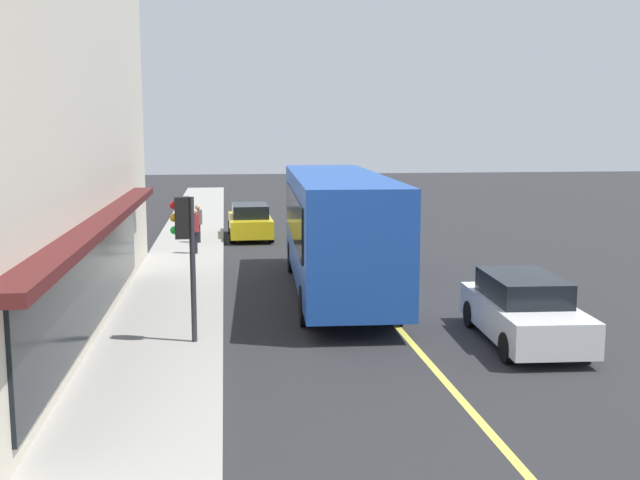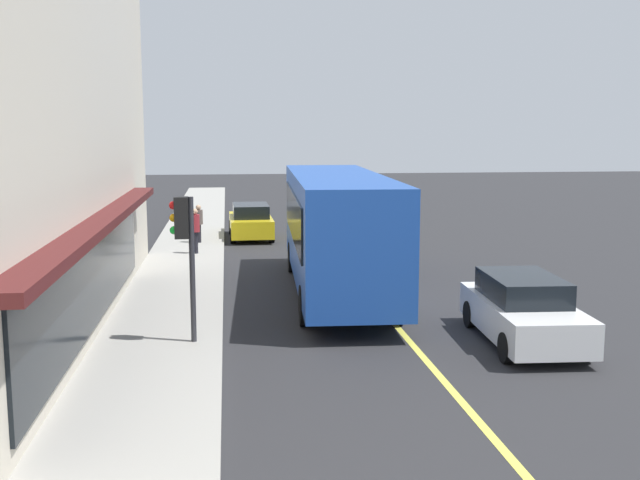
{
  "view_description": "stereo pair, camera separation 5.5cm",
  "coord_description": "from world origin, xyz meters",
  "px_view_note": "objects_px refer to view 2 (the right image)",
  "views": [
    {
      "loc": [
        -20.29,
        4.12,
        4.8
      ],
      "look_at": [
        1.03,
        1.42,
        1.6
      ],
      "focal_mm": 42.13,
      "sensor_mm": 36.0,
      "label": 1
    },
    {
      "loc": [
        -20.3,
        4.06,
        4.8
      ],
      "look_at": [
        1.03,
        1.42,
        1.6
      ],
      "focal_mm": 42.13,
      "sensor_mm": 36.0,
      "label": 2
    }
  ],
  "objects_px": {
    "car_yellow": "(251,222)",
    "traffic_light": "(184,235)",
    "bus": "(337,226)",
    "pedestrian_at_corner": "(199,220)",
    "car_white": "(523,310)",
    "pedestrian_near_storefront": "(195,227)"
  },
  "relations": [
    {
      "from": "pedestrian_at_corner",
      "to": "car_white",
      "type": "bearing_deg",
      "value": -152.88
    },
    {
      "from": "bus",
      "to": "pedestrian_at_corner",
      "type": "height_order",
      "value": "bus"
    },
    {
      "from": "bus",
      "to": "traffic_light",
      "type": "height_order",
      "value": "bus"
    },
    {
      "from": "traffic_light",
      "to": "car_white",
      "type": "distance_m",
      "value": 7.74
    },
    {
      "from": "bus",
      "to": "pedestrian_at_corner",
      "type": "relative_size",
      "value": 7.19
    },
    {
      "from": "car_white",
      "to": "pedestrian_near_storefront",
      "type": "bearing_deg",
      "value": 32.12
    },
    {
      "from": "traffic_light",
      "to": "pedestrian_at_corner",
      "type": "distance_m",
      "value": 14.76
    },
    {
      "from": "car_yellow",
      "to": "bus",
      "type": "bearing_deg",
      "value": -169.54
    },
    {
      "from": "bus",
      "to": "car_white",
      "type": "distance_m",
      "value": 6.67
    },
    {
      "from": "traffic_light",
      "to": "car_yellow",
      "type": "xyz_separation_m",
      "value": [
        16.65,
        -1.95,
        -1.79
      ]
    },
    {
      "from": "pedestrian_at_corner",
      "to": "traffic_light",
      "type": "bearing_deg",
      "value": -179.06
    },
    {
      "from": "traffic_light",
      "to": "car_white",
      "type": "height_order",
      "value": "traffic_light"
    },
    {
      "from": "car_yellow",
      "to": "traffic_light",
      "type": "bearing_deg",
      "value": 173.33
    },
    {
      "from": "bus",
      "to": "car_white",
      "type": "height_order",
      "value": "bus"
    },
    {
      "from": "car_yellow",
      "to": "pedestrian_near_storefront",
      "type": "xyz_separation_m",
      "value": [
        -4.71,
        2.22,
        0.42
      ]
    },
    {
      "from": "car_yellow",
      "to": "pedestrian_at_corner",
      "type": "relative_size",
      "value": 2.77
    },
    {
      "from": "bus",
      "to": "car_white",
      "type": "bearing_deg",
      "value": -148.32
    },
    {
      "from": "pedestrian_at_corner",
      "to": "bus",
      "type": "bearing_deg",
      "value": -155.72
    },
    {
      "from": "car_white",
      "to": "pedestrian_near_storefront",
      "type": "xyz_separation_m",
      "value": [
        12.41,
        7.79,
        0.42
      ]
    },
    {
      "from": "bus",
      "to": "traffic_light",
      "type": "relative_size",
      "value": 3.51
    },
    {
      "from": "traffic_light",
      "to": "car_yellow",
      "type": "bearing_deg",
      "value": -6.67
    },
    {
      "from": "car_white",
      "to": "pedestrian_near_storefront",
      "type": "relative_size",
      "value": 2.6
    }
  ]
}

